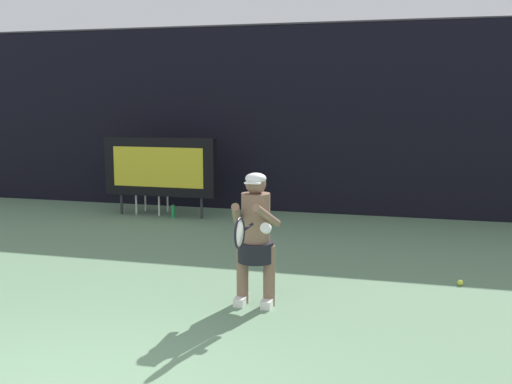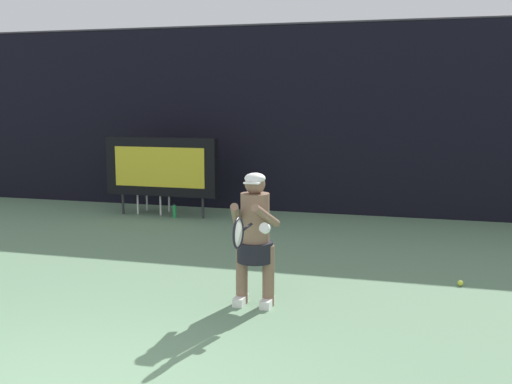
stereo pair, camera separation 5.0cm
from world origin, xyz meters
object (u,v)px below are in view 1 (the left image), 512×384
object	(u,v)px
tennis_player	(256,234)
tennis_racket	(240,233)
tennis_ball_loose	(460,283)
scoreboard	(160,167)
water_bottle	(173,211)
umpire_chair	(153,181)

from	to	relation	value
tennis_player	tennis_racket	distance (m)	0.70
tennis_player	tennis_ball_loose	distance (m)	2.66
scoreboard	water_bottle	size ratio (longest dim) A/B	8.30
scoreboard	tennis_racket	world-z (taller)	scoreboard
water_bottle	tennis_ball_loose	bearing A→B (deg)	-31.33
scoreboard	tennis_racket	bearing A→B (deg)	-58.55
tennis_ball_loose	tennis_racket	bearing A→B (deg)	-137.32
umpire_chair	tennis_racket	distance (m)	6.44
umpire_chair	tennis_player	world-z (taller)	tennis_player
water_bottle	tennis_player	bearing A→B (deg)	-57.18
umpire_chair	water_bottle	xyz separation A→B (m)	(0.59, -0.42, -0.50)
water_bottle	tennis_ball_loose	world-z (taller)	water_bottle
scoreboard	tennis_player	size ratio (longest dim) A/B	1.52
tennis_racket	tennis_ball_loose	bearing A→B (deg)	44.62
umpire_chair	tennis_ball_loose	world-z (taller)	umpire_chair
scoreboard	tennis_player	world-z (taller)	scoreboard
water_bottle	tennis_racket	distance (m)	5.84
tennis_racket	tennis_ball_loose	xyz separation A→B (m)	(2.16, 1.99, -0.91)
umpire_chair	water_bottle	world-z (taller)	umpire_chair
scoreboard	water_bottle	distance (m)	0.88
water_bottle	tennis_racket	xyz separation A→B (m)	(2.84, -5.03, 0.82)
tennis_player	umpire_chair	bearing A→B (deg)	125.45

